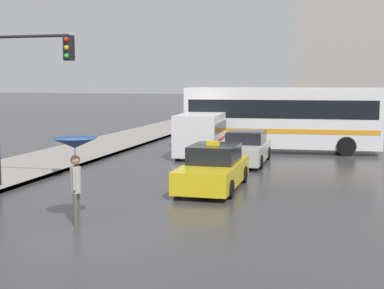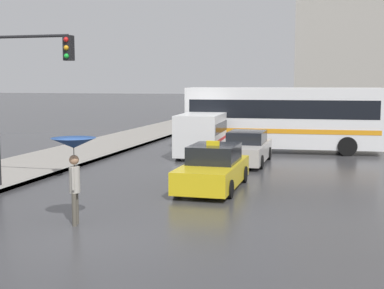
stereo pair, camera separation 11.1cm
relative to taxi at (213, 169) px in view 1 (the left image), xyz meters
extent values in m
plane|color=#38383A|center=(-1.45, -6.75, -0.69)|extent=(300.00, 300.00, 0.00)
cube|color=gold|center=(0.00, -0.05, -0.15)|extent=(1.80, 4.56, 0.73)
cube|color=black|center=(0.00, 0.17, 0.52)|extent=(1.58, 2.05, 0.61)
cylinder|color=black|center=(0.85, -1.47, -0.39)|extent=(0.20, 0.60, 0.60)
cylinder|color=black|center=(-0.86, -1.47, -0.39)|extent=(0.20, 0.60, 0.60)
cylinder|color=black|center=(0.85, 1.36, -0.39)|extent=(0.20, 0.60, 0.60)
cylinder|color=black|center=(-0.86, 1.36, -0.39)|extent=(0.20, 0.60, 0.60)
cube|color=yellow|center=(0.00, -0.05, 0.90)|extent=(0.44, 0.16, 0.16)
cube|color=#B7B2AD|center=(0.19, 5.98, -0.14)|extent=(1.80, 4.60, 0.75)
cube|color=black|center=(0.19, 6.21, 0.50)|extent=(1.58, 2.07, 0.53)
cylinder|color=black|center=(1.04, 4.56, -0.39)|extent=(0.20, 0.60, 0.60)
cylinder|color=black|center=(-0.67, 4.56, -0.39)|extent=(0.20, 0.60, 0.60)
cylinder|color=black|center=(1.04, 7.41, -0.39)|extent=(0.20, 0.60, 0.60)
cylinder|color=black|center=(-0.67, 7.41, -0.39)|extent=(0.20, 0.60, 0.60)
cube|color=silver|center=(-2.33, 8.26, 0.46)|extent=(2.26, 5.39, 1.96)
cube|color=black|center=(-2.33, 8.26, 0.80)|extent=(2.26, 4.96, 0.51)
cube|color=red|center=(-2.33, 8.26, 0.21)|extent=(2.27, 5.18, 0.14)
cylinder|color=black|center=(-1.31, 6.72, -0.37)|extent=(0.23, 0.64, 0.63)
cylinder|color=black|center=(-3.21, 6.63, -0.37)|extent=(0.23, 0.64, 0.63)
cylinder|color=black|center=(-1.46, 9.89, -0.37)|extent=(0.23, 0.64, 0.63)
cylinder|color=black|center=(-3.36, 9.80, -0.37)|extent=(0.23, 0.64, 0.63)
cube|color=silver|center=(1.35, 10.75, 1.14)|extent=(10.23, 3.06, 3.12)
cube|color=black|center=(1.35, 10.75, 1.62)|extent=(9.72, 3.06, 0.95)
cube|color=orange|center=(1.35, 10.75, 0.50)|extent=(9.92, 3.07, 0.24)
cylinder|color=black|center=(-2.11, 9.35, -0.21)|extent=(0.97, 0.33, 0.96)
cylinder|color=black|center=(-2.25, 11.75, -0.21)|extent=(0.97, 0.33, 0.96)
cylinder|color=black|center=(4.70, 9.73, -0.21)|extent=(0.97, 0.33, 0.96)
cylinder|color=black|center=(4.56, 12.13, -0.21)|extent=(0.97, 0.33, 0.96)
cylinder|color=#4C473D|center=(-2.37, -5.73, -0.26)|extent=(0.14, 0.14, 0.86)
cylinder|color=#4C473D|center=(-2.42, -5.51, -0.26)|extent=(0.14, 0.14, 0.86)
cylinder|color=gray|center=(-2.39, -5.62, 0.51)|extent=(0.34, 0.34, 0.68)
sphere|color=#997051|center=(-2.39, -5.62, 1.02)|extent=(0.25, 0.25, 0.25)
cylinder|color=gray|center=(-2.35, -5.80, 0.56)|extent=(0.08, 0.08, 0.58)
cylinder|color=gray|center=(-2.43, -5.45, 0.56)|extent=(0.08, 0.08, 0.58)
cone|color=navy|center=(-2.39, -5.62, 1.46)|extent=(1.15, 1.15, 0.26)
cylinder|color=black|center=(-2.39, -5.62, 1.10)|extent=(0.02, 0.02, 0.71)
cube|color=#262628|center=(-2.50, -5.38, -0.21)|extent=(0.14, 0.20, 0.28)
cylinder|color=black|center=(-5.71, -2.07, 4.49)|extent=(2.76, 0.10, 0.10)
cube|color=black|center=(-4.33, -2.07, 4.09)|extent=(0.28, 0.28, 0.80)
sphere|color=red|center=(-4.33, -2.23, 4.35)|extent=(0.16, 0.16, 0.16)
sphere|color=orange|center=(-4.33, -2.23, 4.09)|extent=(0.16, 0.16, 0.16)
sphere|color=green|center=(-4.33, -2.23, 3.83)|extent=(0.16, 0.16, 0.16)
camera|label=1|loc=(3.89, -17.93, 3.00)|focal=50.00mm
camera|label=2|loc=(4.00, -17.90, 3.00)|focal=50.00mm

